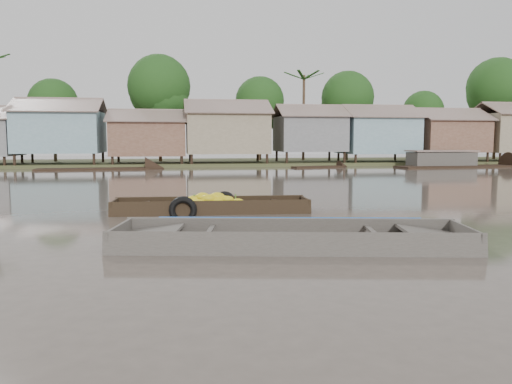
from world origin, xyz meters
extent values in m
plane|color=#4C433A|center=(0.00, 0.00, 0.00)|extent=(120.00, 120.00, 0.00)
cube|color=#384723|center=(0.00, 33.00, 0.00)|extent=(120.00, 12.00, 0.50)
cube|color=#779AA5|center=(-10.50, 29.50, 2.70)|extent=(6.20, 5.20, 3.20)
cube|color=brown|center=(-10.50, 28.10, 4.75)|extent=(6.60, 3.02, 1.28)
cube|color=brown|center=(-10.50, 30.90, 4.75)|extent=(6.60, 3.02, 1.28)
cube|color=brown|center=(-3.80, 29.50, 2.20)|extent=(5.80, 4.60, 2.70)
cube|color=brown|center=(-3.80, 28.26, 4.00)|extent=(6.20, 2.67, 1.14)
cube|color=brown|center=(-3.80, 30.74, 4.00)|extent=(6.20, 2.67, 1.14)
cube|color=gray|center=(2.50, 29.50, 2.65)|extent=(6.50, 5.30, 3.30)
cube|color=brown|center=(2.50, 28.07, 4.75)|extent=(6.90, 3.08, 1.31)
cube|color=brown|center=(2.50, 30.93, 4.75)|extent=(6.90, 3.08, 1.31)
cube|color=slate|center=(9.50, 29.50, 2.60)|extent=(5.40, 4.70, 2.90)
cube|color=brown|center=(9.50, 28.23, 4.50)|extent=(5.80, 2.73, 1.17)
cube|color=brown|center=(9.50, 30.77, 4.50)|extent=(5.80, 2.73, 1.17)
cube|color=#779AA5|center=(15.50, 29.50, 2.50)|extent=(6.00, 5.00, 3.10)
cube|color=brown|center=(15.50, 28.15, 4.50)|extent=(6.40, 2.90, 1.24)
cube|color=brown|center=(15.50, 30.85, 4.50)|extent=(6.40, 2.90, 1.24)
cube|color=brown|center=(22.00, 29.50, 2.45)|extent=(5.70, 4.90, 2.80)
cube|color=brown|center=(22.00, 28.18, 4.30)|extent=(6.10, 2.85, 1.21)
cube|color=brown|center=(22.00, 30.82, 4.30)|extent=(6.10, 2.85, 1.21)
cube|color=brown|center=(28.50, 30.88, 4.85)|extent=(6.70, 2.96, 1.26)
cylinder|color=#473323|center=(-12.00, 34.00, 2.45)|extent=(0.28, 0.28, 4.90)
sphere|color=black|center=(-12.00, 34.00, 5.25)|extent=(4.20, 4.20, 4.20)
cylinder|color=#473323|center=(-3.00, 33.00, 3.15)|extent=(0.28, 0.28, 6.30)
sphere|color=black|center=(-3.00, 33.00, 6.75)|extent=(5.40, 5.40, 5.40)
cylinder|color=#473323|center=(6.00, 34.00, 2.62)|extent=(0.28, 0.28, 5.25)
sphere|color=black|center=(6.00, 34.00, 5.62)|extent=(4.50, 4.50, 4.50)
cylinder|color=#473323|center=(14.00, 33.00, 2.80)|extent=(0.28, 0.28, 5.60)
sphere|color=black|center=(14.00, 33.00, 6.00)|extent=(4.80, 4.80, 4.80)
cylinder|color=#473323|center=(22.00, 34.00, 2.27)|extent=(0.28, 0.28, 4.55)
sphere|color=black|center=(22.00, 34.00, 4.88)|extent=(3.90, 3.90, 3.90)
cylinder|color=#473323|center=(29.00, 33.00, 3.32)|extent=(0.28, 0.28, 6.65)
sphere|color=black|center=(29.00, 33.00, 7.12)|extent=(5.70, 5.70, 5.70)
cylinder|color=#473323|center=(10.00, 33.50, 4.00)|extent=(0.24, 0.24, 8.00)
cube|color=black|center=(-0.55, 3.07, -0.08)|extent=(5.64, 1.34, 0.08)
cube|color=black|center=(-0.52, 3.68, 0.14)|extent=(5.72, 0.43, 0.53)
cube|color=black|center=(-0.58, 2.46, 0.14)|extent=(5.72, 0.43, 0.53)
cube|color=black|center=(2.25, 2.93, 0.14)|extent=(0.12, 1.24, 0.50)
cube|color=black|center=(1.76, 2.96, 0.21)|extent=(1.02, 1.12, 0.19)
cube|color=black|center=(-3.34, 3.21, 0.14)|extent=(0.12, 1.24, 0.50)
cube|color=black|center=(-2.86, 3.18, 0.21)|extent=(1.02, 1.12, 0.19)
cube|color=black|center=(-1.88, 3.14, 0.25)|extent=(0.16, 1.20, 0.05)
cube|color=black|center=(0.79, 3.01, 0.25)|extent=(0.16, 1.20, 0.05)
ellipsoid|color=yellow|center=(0.11, 3.32, 0.22)|extent=(0.41, 0.29, 0.24)
ellipsoid|color=yellow|center=(-0.47, 2.73, 0.21)|extent=(0.38, 0.27, 0.23)
ellipsoid|color=yellow|center=(-1.19, 3.16, 0.33)|extent=(0.40, 0.29, 0.24)
ellipsoid|color=yellow|center=(-0.81, 3.13, 0.44)|extent=(0.45, 0.32, 0.27)
ellipsoid|color=yellow|center=(-0.19, 3.00, 0.36)|extent=(0.43, 0.31, 0.26)
ellipsoid|color=yellow|center=(-1.31, 2.91, 0.24)|extent=(0.47, 0.34, 0.28)
ellipsoid|color=yellow|center=(-0.23, 3.44, 0.23)|extent=(0.39, 0.28, 0.23)
ellipsoid|color=yellow|center=(0.40, 2.67, 0.18)|extent=(0.39, 0.28, 0.23)
ellipsoid|color=yellow|center=(-0.51, 3.16, 0.42)|extent=(0.36, 0.26, 0.22)
ellipsoid|color=yellow|center=(-0.82, 3.38, 0.32)|extent=(0.37, 0.27, 0.22)
ellipsoid|color=yellow|center=(-1.21, 2.90, 0.24)|extent=(0.42, 0.30, 0.25)
ellipsoid|color=yellow|center=(-0.59, 3.20, 0.35)|extent=(0.45, 0.32, 0.27)
ellipsoid|color=yellow|center=(-0.38, 2.88, 0.31)|extent=(0.41, 0.29, 0.24)
ellipsoid|color=yellow|center=(-1.06, 3.15, 0.35)|extent=(0.47, 0.34, 0.28)
ellipsoid|color=yellow|center=(-1.40, 3.07, 0.24)|extent=(0.47, 0.34, 0.28)
ellipsoid|color=yellow|center=(-0.39, 3.03, 0.44)|extent=(0.48, 0.35, 0.29)
ellipsoid|color=yellow|center=(-1.48, 3.25, 0.22)|extent=(0.43, 0.31, 0.26)
ellipsoid|color=yellow|center=(-0.65, 2.92, 0.41)|extent=(0.45, 0.32, 0.27)
ellipsoid|color=yellow|center=(-0.69, 3.33, 0.28)|extent=(0.38, 0.28, 0.23)
ellipsoid|color=yellow|center=(-0.27, 3.40, 0.24)|extent=(0.41, 0.29, 0.24)
ellipsoid|color=yellow|center=(-1.23, 2.81, 0.18)|extent=(0.46, 0.33, 0.27)
ellipsoid|color=yellow|center=(0.21, 2.89, 0.28)|extent=(0.43, 0.31, 0.26)
ellipsoid|color=yellow|center=(-1.49, 3.06, 0.16)|extent=(0.37, 0.26, 0.22)
ellipsoid|color=yellow|center=(-1.28, 2.81, 0.20)|extent=(0.46, 0.33, 0.28)
ellipsoid|color=yellow|center=(-0.92, 2.82, 0.31)|extent=(0.36, 0.26, 0.22)
ellipsoid|color=yellow|center=(-0.48, 2.96, 0.36)|extent=(0.42, 0.30, 0.25)
ellipsoid|color=yellow|center=(-0.77, 3.21, 0.33)|extent=(0.42, 0.30, 0.25)
ellipsoid|color=yellow|center=(-0.09, 2.88, 0.38)|extent=(0.37, 0.27, 0.22)
ellipsoid|color=yellow|center=(-1.45, 2.78, 0.14)|extent=(0.38, 0.27, 0.22)
cylinder|color=#3F6626|center=(-1.05, 3.10, 0.44)|extent=(0.04, 0.04, 0.18)
cylinder|color=#3F6626|center=(-0.35, 3.06, 0.44)|extent=(0.04, 0.04, 0.18)
cylinder|color=#3F6626|center=(0.16, 3.04, 0.44)|extent=(0.04, 0.04, 0.18)
torus|color=black|center=(-0.11, 3.74, 0.16)|extent=(0.77, 0.22, 0.76)
torus|color=black|center=(-1.39, 2.42, 0.16)|extent=(0.80, 0.22, 0.79)
cube|color=#423E38|center=(0.70, -1.94, -0.08)|extent=(7.05, 2.69, 0.08)
cube|color=#423E38|center=(0.85, -1.11, 0.16)|extent=(6.96, 1.41, 0.56)
cube|color=#423E38|center=(0.55, -2.77, 0.16)|extent=(6.96, 1.41, 0.56)
cube|color=#423E38|center=(4.10, -2.56, 0.16)|extent=(0.37, 1.70, 0.53)
cube|color=#423E38|center=(3.51, -2.45, 0.23)|extent=(1.44, 1.67, 0.23)
cube|color=#423E38|center=(-2.69, -1.33, 0.16)|extent=(0.37, 1.70, 0.53)
cube|color=#423E38|center=(-2.10, -1.44, 0.23)|extent=(1.44, 1.67, 0.23)
cube|color=#423E38|center=(-0.92, -1.65, 0.27)|extent=(0.39, 1.64, 0.05)
cube|color=#423E38|center=(2.33, -2.24, 0.27)|extent=(0.39, 1.64, 0.05)
cube|color=#665E54|center=(0.70, -1.94, -0.04)|extent=(5.40, 2.26, 0.02)
cube|color=#104AA3|center=(0.86, -1.06, 0.38)|extent=(5.62, 1.10, 0.14)
torus|color=olive|center=(1.82, -2.43, -0.02)|extent=(0.39, 0.39, 0.06)
torus|color=olive|center=(1.82, -2.43, 0.02)|extent=(0.32, 0.32, 0.06)
cube|color=black|center=(-7.41, 25.04, -0.05)|extent=(7.83, 2.19, 0.35)
cube|color=black|center=(19.92, 24.11, -0.05)|extent=(10.09, 3.11, 0.35)
cube|color=black|center=(9.03, 25.17, -0.05)|extent=(4.25, 1.95, 0.35)
cube|color=black|center=(19.00, 25.00, 0.55)|extent=(5.00, 2.00, 1.20)
camera|label=1|loc=(-1.52, -11.53, 2.12)|focal=35.00mm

